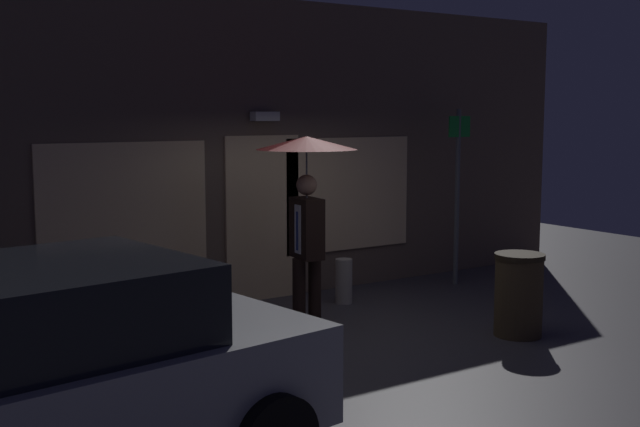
# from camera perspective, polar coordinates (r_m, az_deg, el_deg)

# --- Properties ---
(ground_plane) EXTENTS (18.00, 18.00, 0.00)m
(ground_plane) POSITION_cam_1_polar(r_m,az_deg,el_deg) (9.07, 2.83, -8.76)
(ground_plane) COLOR #423F44
(building_facade) EXTENTS (10.97, 0.48, 3.98)m
(building_facade) POSITION_cam_1_polar(r_m,az_deg,el_deg) (10.71, -4.61, 4.39)
(building_facade) COLOR brown
(building_facade) RESTS_ON ground
(person_with_umbrella) EXTENTS (1.15, 1.15, 2.23)m
(person_with_umbrella) POSITION_cam_1_polar(r_m,az_deg,el_deg) (8.99, -0.96, 2.17)
(person_with_umbrella) COLOR black
(person_with_umbrella) RESTS_ON ground
(parked_car) EXTENTS (4.22, 2.46, 1.53)m
(parked_car) POSITION_cam_1_polar(r_m,az_deg,el_deg) (5.53, -20.95, -11.34)
(parked_car) COLOR #A5A8AD
(parked_car) RESTS_ON ground
(street_sign_post) EXTENTS (0.40, 0.07, 2.55)m
(street_sign_post) POSITION_cam_1_polar(r_m,az_deg,el_deg) (11.72, 9.79, 1.93)
(street_sign_post) COLOR #595B60
(street_sign_post) RESTS_ON ground
(sidewalk_bollard) EXTENTS (0.22, 0.22, 0.59)m
(sidewalk_bollard) POSITION_cam_1_polar(r_m,az_deg,el_deg) (10.53, 1.71, -4.85)
(sidewalk_bollard) COLOR #B2A899
(sidewalk_bollard) RESTS_ON ground
(sidewalk_bollard_2) EXTENTS (0.26, 0.26, 0.61)m
(sidewalk_bollard_2) POSITION_cam_1_polar(r_m,az_deg,el_deg) (8.71, -16.62, -7.67)
(sidewalk_bollard_2) COLOR #9E998E
(sidewalk_bollard_2) RESTS_ON ground
(trash_bin) EXTENTS (0.56, 0.56, 0.94)m
(trash_bin) POSITION_cam_1_polar(r_m,az_deg,el_deg) (9.26, 14.01, -5.64)
(trash_bin) COLOR #473823
(trash_bin) RESTS_ON ground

